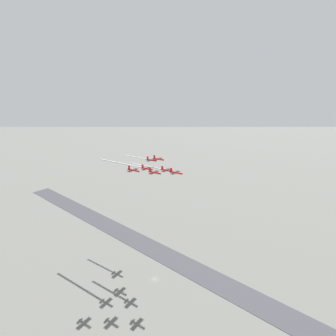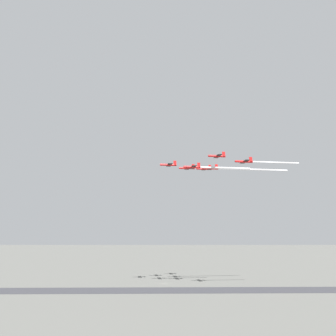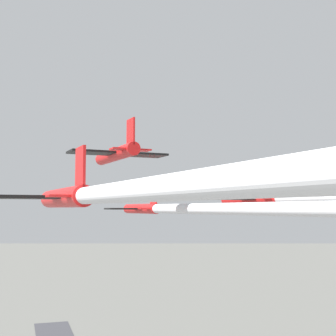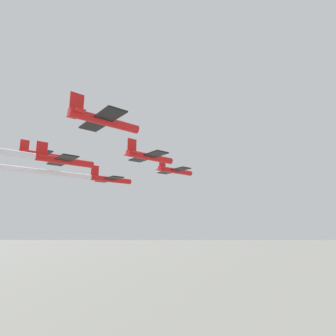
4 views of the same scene
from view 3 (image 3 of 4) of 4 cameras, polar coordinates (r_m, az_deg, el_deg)
jet_0 at (r=79.45m, az=-1.31°, el=-3.01°), size 10.23×10.47×3.60m
jet_1 at (r=63.43m, az=-3.17°, el=-4.93°), size 10.23×10.47×3.60m
jet_2 at (r=71.08m, az=9.24°, el=-2.86°), size 10.23×10.47×3.60m
jet_3 at (r=47.88m, az=-6.21°, el=1.77°), size 10.23×10.47×3.60m
jet_4 at (r=54.94m, az=10.21°, el=-3.70°), size 10.23×10.47×3.60m
jet_6 at (r=31.97m, az=-12.40°, el=-3.45°), size 10.23×10.47×3.60m
smoke_trail_1 at (r=44.21m, az=7.00°, el=-4.97°), size 15.46×30.05×1.13m
smoke_trail_6 at (r=13.42m, az=5.56°, el=-1.86°), size 13.80×26.89×0.96m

